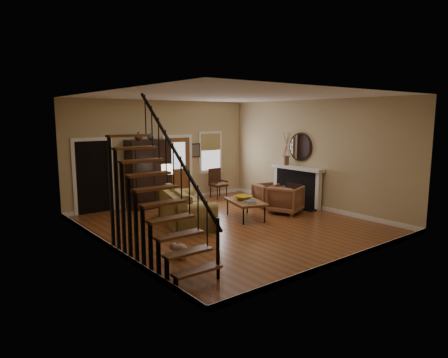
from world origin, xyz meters
TOP-DOWN VIEW (x-y plane):
  - room at (-0.41, 1.76)m, footprint 7.00×7.33m
  - staircase at (-2.78, -1.30)m, footprint 0.94×2.80m
  - fireplace at (3.13, 0.50)m, footprint 0.33×1.95m
  - armoire at (-0.70, 3.15)m, footprint 1.30×0.60m
  - vase_a at (-1.05, 3.05)m, footprint 0.24×0.24m
  - vase_b at (-0.65, 3.05)m, footprint 0.20×0.20m
  - sofa at (-0.86, 0.80)m, footprint 1.62×2.48m
  - coffee_table at (0.73, 0.24)m, footprint 1.13×1.49m
  - bowl at (0.78, 0.39)m, footprint 0.45×0.45m
  - books at (0.61, -0.06)m, footprint 0.24×0.33m
  - armchair_left at (2.09, 0.02)m, footprint 1.14×1.13m
  - armchair_right at (2.25, 0.92)m, footprint 0.97×0.96m
  - floor_lamp at (-0.61, 2.16)m, footprint 0.41×0.41m
  - side_chair at (1.85, 2.95)m, footprint 0.54×0.54m
  - dog at (-2.33, -1.30)m, footprint 0.33×0.45m

SIDE VIEW (x-z plane):
  - dog at x=-2.33m, z-range 0.00..0.30m
  - coffee_table at x=0.73m, z-range 0.00..0.51m
  - armchair_right at x=2.25m, z-range 0.00..0.73m
  - armchair_left at x=2.09m, z-range 0.00..0.81m
  - sofa at x=-0.86m, z-range 0.00..0.85m
  - side_chair at x=1.85m, z-range 0.00..1.02m
  - books at x=0.61m, z-range 0.51..0.57m
  - bowl at x=0.78m, z-range 0.51..0.62m
  - floor_lamp at x=-0.61m, z-range 0.00..1.42m
  - fireplace at x=3.13m, z-range -0.41..1.89m
  - armoire at x=-0.70m, z-range 0.00..2.10m
  - room at x=-0.41m, z-range -0.14..3.16m
  - staircase at x=-2.78m, z-range 0.00..3.20m
  - vase_b at x=-0.65m, z-range 2.10..2.31m
  - vase_a at x=-1.05m, z-range 2.10..2.35m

